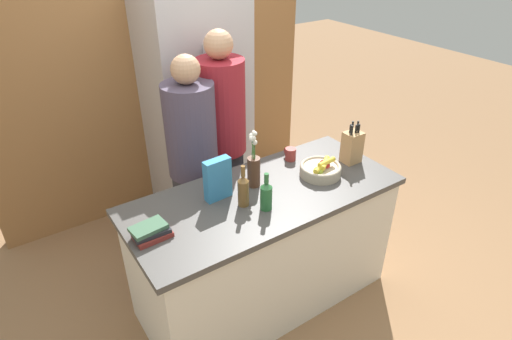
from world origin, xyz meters
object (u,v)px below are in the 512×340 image
refrigerator (197,110)px  book_stack (151,232)px  fruit_bowl (321,169)px  flower_vase (254,167)px  coffee_mug (290,154)px  bottle_vinegar (243,190)px  knife_block (352,147)px  bottle_oil (266,195)px  cereal_box (218,179)px  person_at_sink (193,156)px  person_in_blue (222,133)px

refrigerator → book_stack: bearing=-126.1°
fruit_bowl → flower_vase: (-0.44, 0.14, 0.09)m
refrigerator → fruit_bowl: 1.35m
coffee_mug → bottle_vinegar: 0.64m
refrigerator → knife_block: refrigerator is taller
knife_block → bottle_oil: (-0.82, -0.13, -0.02)m
cereal_box → person_at_sink: size_ratio=0.16×
bottle_oil → person_at_sink: bearing=96.6°
knife_block → person_at_sink: (-0.91, 0.64, -0.09)m
knife_block → person_at_sink: size_ratio=0.19×
coffee_mug → book_stack: size_ratio=0.53×
person_in_blue → person_at_sink: bearing=-140.8°
refrigerator → bottle_vinegar: size_ratio=7.18×
person_at_sink → bottle_vinegar: bearing=-92.4°
fruit_bowl → person_at_sink: person_at_sink is taller
fruit_bowl → knife_block: size_ratio=0.90×
bottle_vinegar → person_in_blue: person_in_blue is taller
knife_block → person_at_sink: 1.12m
bottle_oil → person_at_sink: person_at_sink is taller
fruit_bowl → bottle_oil: (-0.52, -0.11, 0.05)m
knife_block → refrigerator: bearing=112.2°
book_stack → fruit_bowl: bearing=-1.2°
book_stack → bottle_oil: 0.68m
refrigerator → cereal_box: size_ratio=7.20×
refrigerator → fruit_bowl: size_ratio=7.03×
coffee_mug → flower_vase: bearing=-161.3°
knife_block → flower_vase: 0.75m
book_stack → cereal_box: bearing=14.3°
knife_block → cereal_box: (-1.00, 0.13, 0.02)m
cereal_box → person_at_sink: 0.53m
cereal_box → bottle_oil: size_ratio=1.11×
coffee_mug → person_in_blue: (-0.27, 0.49, 0.04)m
fruit_bowl → person_in_blue: person_in_blue is taller
fruit_bowl → book_stack: (-1.18, 0.02, -0.01)m
fruit_bowl → cereal_box: 0.72m
book_stack → bottle_vinegar: bearing=-2.4°
refrigerator → bottle_vinegar: (-0.38, -1.33, 0.04)m
coffee_mug → person_at_sink: bearing=146.2°
book_stack → bottle_vinegar: size_ratio=0.79×
flower_vase → fruit_bowl: bearing=-18.2°
refrigerator → person_in_blue: (-0.07, -0.55, 0.02)m
knife_block → bottle_vinegar: 0.91m
person_at_sink → refrigerator: bearing=57.9°
knife_block → bottle_oil: 0.83m
book_stack → bottle_vinegar: 0.58m
coffee_mug → person_in_blue: size_ratio=0.06×
refrigerator → flower_vase: size_ratio=5.00×
refrigerator → knife_block: bearing=-67.8°
fruit_bowl → flower_vase: 0.47m
bottle_vinegar → fruit_bowl: bearing=0.0°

